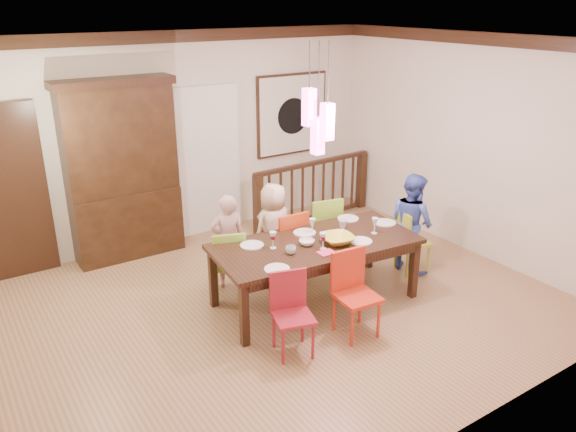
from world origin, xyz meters
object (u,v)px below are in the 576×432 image
chair_far_left (228,258)px  chair_end_right (413,237)px  balustrade (313,190)px  person_end_right (412,222)px  china_hutch (122,171)px  person_far_mid (274,229)px  person_far_left (228,241)px  dining_table (315,248)px

chair_far_left → chair_end_right: bearing=-178.4°
balustrade → person_end_right: 2.08m
china_hutch → person_far_mid: (1.36, -1.54, -0.60)m
person_far_mid → person_end_right: (1.50, -0.89, 0.05)m
person_far_left → dining_table: bearing=139.4°
chair_end_right → balustrade: size_ratio=0.38×
chair_far_left → person_end_right: person_end_right is taller
chair_end_right → person_far_left: person_far_left is taller
china_hutch → person_end_right: china_hutch is taller
person_far_mid → person_end_right: size_ratio=0.92×
chair_end_right → person_far_mid: bearing=72.5°
dining_table → chair_far_left: bearing=143.5°
chair_end_right → person_far_mid: 1.77m
balustrade → person_far_mid: person_far_mid is taller
person_far_mid → person_end_right: bearing=144.5°
china_hutch → person_far_left: size_ratio=2.03×
chair_far_left → person_end_right: 2.37m
china_hutch → person_far_left: china_hutch is taller
chair_far_left → china_hutch: china_hutch is taller
chair_far_left → china_hutch: (-0.60, 1.76, 0.71)m
balustrade → person_far_left: person_far_left is taller
balustrade → chair_far_left: bearing=-150.7°
person_end_right → china_hutch: bearing=53.3°
chair_far_left → balustrade: bearing=-128.4°
dining_table → person_far_left: 1.10m
china_hutch → balustrade: (2.83, -0.35, -0.69)m
chair_end_right → balustrade: bearing=15.6°
balustrade → person_far_mid: size_ratio=1.85×
chair_far_left → person_far_mid: size_ratio=0.71×
person_far_left → balustrade: bearing=-136.7°
chair_end_right → balustrade: 2.14m
chair_end_right → person_far_left: size_ratio=0.70×
balustrade → person_far_left: size_ratio=1.86×
dining_table → person_far_mid: 0.91m
dining_table → chair_end_right: bearing=4.3°
china_hutch → person_end_right: 3.79m
chair_end_right → person_end_right: (0.01, 0.06, 0.17)m
china_hutch → chair_far_left: bearing=-71.2°
chair_far_left → person_end_right: (2.27, -0.67, 0.16)m
chair_end_right → china_hutch: (-2.86, 2.48, 0.72)m
chair_end_right → dining_table: bearing=103.4°
dining_table → person_far_mid: size_ratio=2.03×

